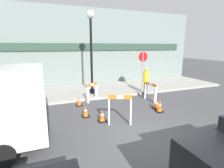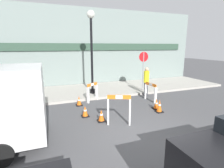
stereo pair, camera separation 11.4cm
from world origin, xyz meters
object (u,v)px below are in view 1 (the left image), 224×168
(streetlamp_post, at_px, (91,41))
(stop_sign, at_px, (143,65))
(person_worker, at_px, (146,80))
(person_pedestrian, at_px, (24,78))

(streetlamp_post, relative_size, stop_sign, 1.94)
(person_worker, xyz_separation_m, person_pedestrian, (-6.48, 2.07, 0.21))
(person_worker, bearing_deg, streetlamp_post, -47.67)
(stop_sign, distance_m, person_worker, 1.19)
(stop_sign, bearing_deg, person_pedestrian, -6.29)
(stop_sign, xyz_separation_m, person_pedestrian, (-6.74, 1.24, -0.60))
(stop_sign, distance_m, person_pedestrian, 6.88)
(streetlamp_post, bearing_deg, person_pedestrian, 166.84)
(streetlamp_post, distance_m, stop_sign, 3.46)
(streetlamp_post, bearing_deg, stop_sign, -7.31)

